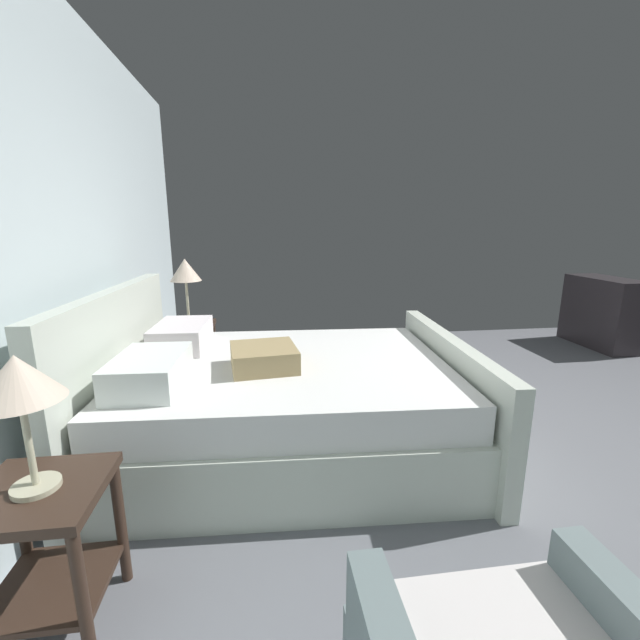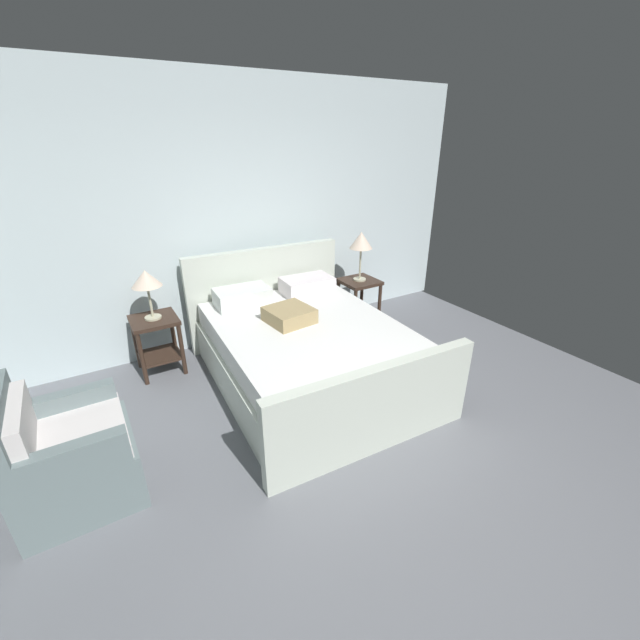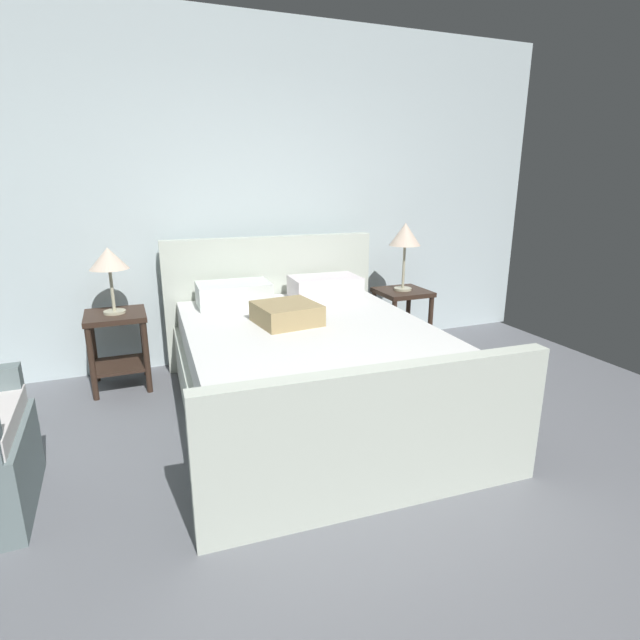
# 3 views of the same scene
# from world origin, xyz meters

# --- Properties ---
(ground_plane) EXTENTS (5.79, 5.69, 0.02)m
(ground_plane) POSITION_xyz_m (0.00, 0.00, -0.01)
(ground_plane) COLOR slate
(wall_back) EXTENTS (5.91, 0.12, 2.86)m
(wall_back) POSITION_xyz_m (0.00, 2.91, 1.43)
(wall_back) COLOR silver
(wall_back) RESTS_ON ground
(bed) EXTENTS (1.92, 2.41, 1.11)m
(bed) POSITION_xyz_m (0.10, 1.58, 0.34)
(bed) COLOR silver
(bed) RESTS_ON ground
(nightstand_right) EXTENTS (0.44, 0.44, 0.60)m
(nightstand_right) POSITION_xyz_m (1.32, 2.39, 0.40)
(nightstand_right) COLOR #33231A
(nightstand_right) RESTS_ON ground
(table_lamp_right) EXTENTS (0.28, 0.28, 0.61)m
(table_lamp_right) POSITION_xyz_m (1.32, 2.39, 1.09)
(table_lamp_right) COLOR #B7B293
(table_lamp_right) RESTS_ON nightstand_right
(nightstand_left) EXTENTS (0.44, 0.44, 0.60)m
(nightstand_left) POSITION_xyz_m (-1.13, 2.50, 0.40)
(nightstand_left) COLOR #33231A
(nightstand_left) RESTS_ON ground
(table_lamp_left) EXTENTS (0.28, 0.28, 0.50)m
(table_lamp_left) POSITION_xyz_m (-1.13, 2.50, 1.00)
(table_lamp_left) COLOR #B7B293
(table_lamp_left) RESTS_ON nightstand_left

